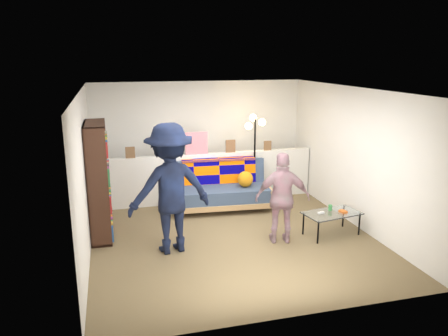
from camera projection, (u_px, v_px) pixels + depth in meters
name	position (u px, v px, depth m)	size (l,w,h in m)	color
ground	(230.00, 234.00, 7.35)	(5.00, 5.00, 0.00)	brown
room_shell	(223.00, 131.00, 7.37)	(4.60, 5.05, 2.45)	silver
half_wall_ledge	(207.00, 177.00, 8.91)	(4.45, 0.15, 1.00)	silver
ledge_decor	(195.00, 146.00, 8.66)	(2.97, 0.02, 0.45)	brown
futon_sofa	(222.00, 189.00, 8.53)	(1.98, 1.06, 0.82)	tan
bookshelf	(99.00, 185.00, 7.05)	(0.32, 0.95, 1.90)	#321A10
coffee_table	(332.00, 214.00, 7.24)	(1.00, 0.66, 0.48)	black
floor_lamp	(254.00, 140.00, 8.81)	(0.41, 0.33, 1.77)	black
person_left	(170.00, 189.00, 6.51)	(1.28, 0.73, 1.98)	black
person_right	(283.00, 198.00, 6.87)	(0.86, 0.36, 1.47)	#CD849B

